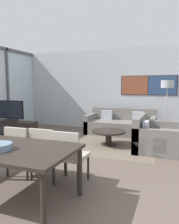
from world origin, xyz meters
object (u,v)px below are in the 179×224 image
object	(u,v)px
sofa_main	(121,126)
coffee_table	(109,134)
dining_chair_centre	(46,150)
floor_lamp	(167,89)
television	(11,111)
sofa_side	(153,138)
dining_chair_right	(69,154)
tv_console	(11,129)
dining_table	(13,153)
dining_chair_left	(21,147)

from	to	relation	value
sofa_main	coffee_table	size ratio (longest dim) A/B	2.45
dining_chair_centre	floor_lamp	distance (m)	4.21
coffee_table	television	bearing A→B (deg)	-177.34
sofa_side	dining_chair_right	distance (m)	2.70
sofa_main	floor_lamp	bearing A→B (deg)	-4.81
tv_console	dining_chair_centre	bearing A→B (deg)	-40.61
tv_console	television	xyz separation A→B (m)	(-0.00, 0.00, 0.54)
sofa_side	dining_chair_centre	size ratio (longest dim) A/B	1.64
dining_table	tv_console	bearing A→B (deg)	130.98
sofa_main	dining_chair_centre	size ratio (longest dim) A/B	2.52
dining_chair_left	dining_chair_centre	bearing A→B (deg)	4.37
sofa_main	dining_chair_right	world-z (taller)	dining_chair_right
dining_table	dining_chair_left	xyz separation A→B (m)	(-0.45, 0.73, -0.17)
tv_console	dining_chair_left	xyz separation A→B (m)	(2.17, -2.28, 0.25)
tv_console	dining_chair_centre	distance (m)	3.46
television	dining_chair_centre	bearing A→B (deg)	-40.62
sofa_main	dining_table	bearing A→B (deg)	-94.68
sofa_main	sofa_side	bearing A→B (deg)	-51.82
tv_console	dining_chair_centre	size ratio (longest dim) A/B	1.89
television	sofa_main	size ratio (longest dim) A/B	0.42
coffee_table	floor_lamp	size ratio (longest dim) A/B	0.52
dining_table	dining_chair_left	size ratio (longest dim) A/B	1.87
coffee_table	floor_lamp	distance (m)	2.23
floor_lamp	sofa_side	bearing A→B (deg)	-100.57
dining_table	television	bearing A→B (deg)	130.98
dining_table	dining_chair_centre	bearing A→B (deg)	90.00
television	dining_chair_right	bearing A→B (deg)	-36.92
coffee_table	dining_chair_right	distance (m)	2.46
television	floor_lamp	distance (m)	4.64
dining_chair_centre	floor_lamp	size ratio (longest dim) A/B	0.50
tv_console	television	world-z (taller)	television
sofa_side	floor_lamp	distance (m)	1.77
tv_console	dining_chair_right	size ratio (longest dim) A/B	1.89
sofa_side	dining_chair_left	world-z (taller)	dining_chair_left
sofa_side	tv_console	bearing A→B (deg)	92.52
sofa_main	sofa_side	world-z (taller)	same
television	dining_chair_left	xyz separation A→B (m)	(2.17, -2.28, -0.29)
sofa_main	dining_chair_right	distance (m)	3.91
tv_console	television	distance (m)	0.54
sofa_side	floor_lamp	xyz separation A→B (m)	(0.24, 1.30, 1.18)
sofa_main	floor_lamp	distance (m)	1.80
coffee_table	dining_chair_left	xyz separation A→B (m)	(-0.83, -2.42, 0.21)
dining_chair_centre	dining_table	bearing A→B (deg)	-90.00
sofa_side	floor_lamp	world-z (taller)	floor_lamp
television	sofa_main	world-z (taller)	television
television	dining_chair_left	distance (m)	3.16
coffee_table	dining_chair_centre	bearing A→B (deg)	-98.98
television	dining_chair_right	size ratio (longest dim) A/B	1.06
sofa_main	dining_table	world-z (taller)	sofa_main
tv_console	floor_lamp	world-z (taller)	floor_lamp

